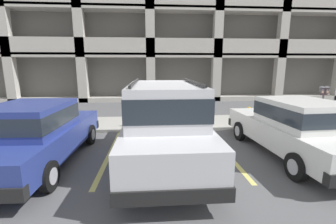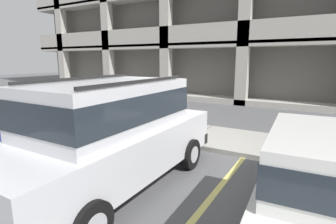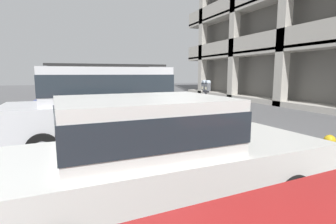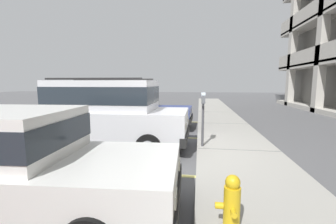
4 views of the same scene
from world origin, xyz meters
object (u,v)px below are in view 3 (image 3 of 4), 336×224
silver_suv (107,104)px  dark_hatchback (158,153)px  fire_hydrant (328,156)px  parking_meter_near (206,94)px  red_sedan (97,102)px

silver_suv → dark_hatchback: (3.48, 0.12, -0.27)m
dark_hatchback → fire_hydrant: bearing=85.7°
silver_suv → parking_meter_near: 2.82m
silver_suv → red_sedan: 3.10m
dark_hatchback → silver_suv: bearing=179.1°
red_sedan → silver_suv: bearing=0.5°
dark_hatchback → red_sedan: bearing=177.6°
dark_hatchback → parking_meter_near: size_ratio=3.00×
silver_suv → dark_hatchback: bearing=1.8°
silver_suv → parking_meter_near: size_ratio=3.15×
silver_suv → fire_hydrant: size_ratio=6.84×
red_sedan → fire_hydrant: size_ratio=6.47×
silver_suv → fire_hydrant: 4.77m
red_sedan → parking_meter_near: 4.08m
fire_hydrant → silver_suv: bearing=-138.8°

